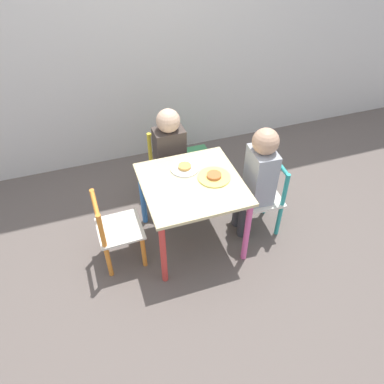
{
  "coord_description": "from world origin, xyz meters",
  "views": [
    {
      "loc": [
        -0.54,
        -1.58,
        1.89
      ],
      "look_at": [
        0.0,
        0.0,
        0.41
      ],
      "focal_mm": 35.0,
      "sensor_mm": 36.0,
      "label": 1
    }
  ],
  "objects_px": {
    "chair_yellow": "(169,168)",
    "plate_back": "(185,168)",
    "chair_orange": "(116,231)",
    "child_right": "(258,175)",
    "chair_teal": "(263,198)",
    "plate_right": "(214,177)",
    "child_back": "(170,151)",
    "storage_bin": "(194,160)",
    "kids_table": "(192,192)"
  },
  "relations": [
    {
      "from": "chair_yellow",
      "to": "storage_bin",
      "type": "relative_size",
      "value": 1.97
    },
    {
      "from": "kids_table",
      "to": "chair_teal",
      "type": "height_order",
      "value": "chair_teal"
    },
    {
      "from": "chair_orange",
      "to": "child_right",
      "type": "xyz_separation_m",
      "value": [
        0.9,
        -0.01,
        0.21
      ]
    },
    {
      "from": "child_back",
      "to": "storage_bin",
      "type": "distance_m",
      "value": 0.57
    },
    {
      "from": "storage_bin",
      "to": "chair_yellow",
      "type": "bearing_deg",
      "value": -136.29
    },
    {
      "from": "chair_orange",
      "to": "child_right",
      "type": "height_order",
      "value": "child_right"
    },
    {
      "from": "chair_teal",
      "to": "plate_back",
      "type": "bearing_deg",
      "value": -105.74
    },
    {
      "from": "child_right",
      "to": "plate_right",
      "type": "xyz_separation_m",
      "value": [
        -0.28,
        0.03,
        0.04
      ]
    },
    {
      "from": "kids_table",
      "to": "child_back",
      "type": "xyz_separation_m",
      "value": [
        -0.01,
        0.42,
        0.02
      ]
    },
    {
      "from": "chair_yellow",
      "to": "child_back",
      "type": "relative_size",
      "value": 0.69
    },
    {
      "from": "chair_teal",
      "to": "storage_bin",
      "type": "height_order",
      "value": "chair_teal"
    },
    {
      "from": "storage_bin",
      "to": "plate_right",
      "type": "bearing_deg",
      "value": -99.99
    },
    {
      "from": "chair_teal",
      "to": "plate_back",
      "type": "distance_m",
      "value": 0.56
    },
    {
      "from": "plate_back",
      "to": "plate_right",
      "type": "distance_m",
      "value": 0.19
    },
    {
      "from": "chair_teal",
      "to": "child_right",
      "type": "xyz_separation_m",
      "value": [
        -0.06,
        0.0,
        0.21
      ]
    },
    {
      "from": "chair_teal",
      "to": "child_back",
      "type": "xyz_separation_m",
      "value": [
        -0.49,
        0.45,
        0.19
      ]
    },
    {
      "from": "child_back",
      "to": "plate_back",
      "type": "distance_m",
      "value": 0.29
    },
    {
      "from": "kids_table",
      "to": "plate_back",
      "type": "height_order",
      "value": "plate_back"
    },
    {
      "from": "chair_yellow",
      "to": "plate_right",
      "type": "bearing_deg",
      "value": -74.11
    },
    {
      "from": "kids_table",
      "to": "child_right",
      "type": "relative_size",
      "value": 0.75
    },
    {
      "from": "plate_right",
      "to": "storage_bin",
      "type": "xyz_separation_m",
      "value": [
        0.13,
        0.75,
        -0.43
      ]
    },
    {
      "from": "chair_yellow",
      "to": "plate_right",
      "type": "distance_m",
      "value": 0.56
    },
    {
      "from": "chair_yellow",
      "to": "chair_teal",
      "type": "xyz_separation_m",
      "value": [
        0.49,
        -0.51,
        0.0
      ]
    },
    {
      "from": "chair_yellow",
      "to": "storage_bin",
      "type": "distance_m",
      "value": 0.44
    },
    {
      "from": "plate_right",
      "to": "child_right",
      "type": "bearing_deg",
      "value": -5.1
    },
    {
      "from": "child_back",
      "to": "storage_bin",
      "type": "xyz_separation_m",
      "value": [
        0.28,
        0.33,
        -0.37
      ]
    },
    {
      "from": "chair_teal",
      "to": "plate_right",
      "type": "distance_m",
      "value": 0.42
    },
    {
      "from": "plate_back",
      "to": "plate_right",
      "type": "xyz_separation_m",
      "value": [
        0.14,
        -0.14,
        0.0
      ]
    },
    {
      "from": "chair_yellow",
      "to": "plate_back",
      "type": "bearing_deg",
      "value": -89.34
    },
    {
      "from": "chair_teal",
      "to": "chair_orange",
      "type": "relative_size",
      "value": 1.0
    },
    {
      "from": "kids_table",
      "to": "chair_orange",
      "type": "xyz_separation_m",
      "value": [
        -0.48,
        -0.01,
        -0.16
      ]
    },
    {
      "from": "child_right",
      "to": "plate_right",
      "type": "bearing_deg",
      "value": -91.67
    },
    {
      "from": "kids_table",
      "to": "child_back",
      "type": "bearing_deg",
      "value": 91.64
    },
    {
      "from": "kids_table",
      "to": "child_back",
      "type": "height_order",
      "value": "child_back"
    },
    {
      "from": "kids_table",
      "to": "storage_bin",
      "type": "bearing_deg",
      "value": 70.22
    },
    {
      "from": "chair_teal",
      "to": "plate_back",
      "type": "height_order",
      "value": "plate_back"
    },
    {
      "from": "storage_bin",
      "to": "plate_back",
      "type": "bearing_deg",
      "value": -113.77
    },
    {
      "from": "chair_orange",
      "to": "child_right",
      "type": "bearing_deg",
      "value": -92.21
    },
    {
      "from": "child_back",
      "to": "child_right",
      "type": "xyz_separation_m",
      "value": [
        0.43,
        -0.44,
        0.02
      ]
    },
    {
      "from": "storage_bin",
      "to": "child_right",
      "type": "bearing_deg",
      "value": -79.11
    },
    {
      "from": "child_right",
      "to": "plate_right",
      "type": "relative_size",
      "value": 3.98
    },
    {
      "from": "chair_orange",
      "to": "child_right",
      "type": "relative_size",
      "value": 0.66
    },
    {
      "from": "chair_orange",
      "to": "plate_back",
      "type": "bearing_deg",
      "value": -74.08
    },
    {
      "from": "chair_yellow",
      "to": "child_right",
      "type": "relative_size",
      "value": 0.66
    },
    {
      "from": "chair_teal",
      "to": "plate_right",
      "type": "xyz_separation_m",
      "value": [
        -0.34,
        0.03,
        0.25
      ]
    },
    {
      "from": "chair_yellow",
      "to": "chair_orange",
      "type": "xyz_separation_m",
      "value": [
        -0.47,
        -0.49,
        0.0
      ]
    },
    {
      "from": "kids_table",
      "to": "chair_yellow",
      "type": "height_order",
      "value": "chair_yellow"
    },
    {
      "from": "kids_table",
      "to": "child_right",
      "type": "xyz_separation_m",
      "value": [
        0.42,
        -0.03,
        0.05
      ]
    },
    {
      "from": "chair_yellow",
      "to": "child_back",
      "type": "distance_m",
      "value": 0.2
    },
    {
      "from": "child_back",
      "to": "child_right",
      "type": "distance_m",
      "value": 0.62
    }
  ]
}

